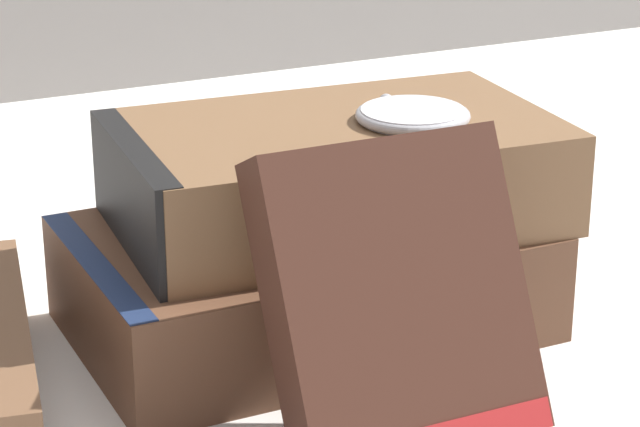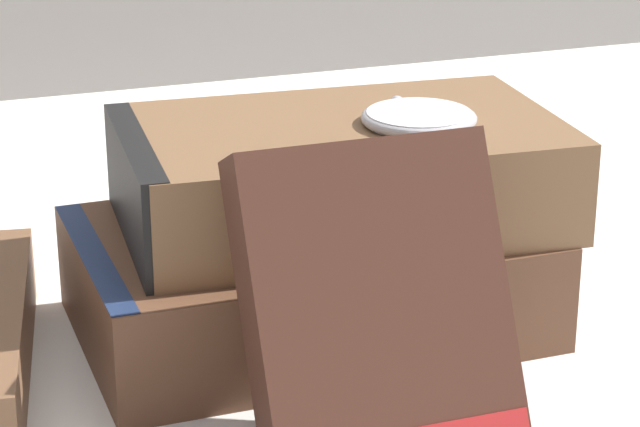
% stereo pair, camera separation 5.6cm
% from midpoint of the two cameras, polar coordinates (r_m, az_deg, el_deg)
% --- Properties ---
extents(ground_plane, '(3.00, 3.00, 0.00)m').
position_cam_midpoint_polar(ground_plane, '(0.61, -0.13, -6.13)').
color(ground_plane, white).
extents(book_flat_bottom, '(0.21, 0.14, 0.05)m').
position_cam_midpoint_polar(book_flat_bottom, '(0.63, -3.67, -2.91)').
color(book_flat_bottom, brown).
rests_on(book_flat_bottom, ground_plane).
extents(book_flat_top, '(0.21, 0.14, 0.05)m').
position_cam_midpoint_polar(book_flat_top, '(0.62, -2.55, 1.62)').
color(book_flat_top, brown).
rests_on(book_flat_top, book_flat_bottom).
extents(book_leaning_front, '(0.10, 0.08, 0.12)m').
position_cam_midpoint_polar(book_leaning_front, '(0.53, 0.34, -4.19)').
color(book_leaning_front, '#422319').
rests_on(book_leaning_front, ground_plane).
extents(pocket_watch, '(0.05, 0.06, 0.01)m').
position_cam_midpoint_polar(pocket_watch, '(0.61, 1.37, 4.18)').
color(pocket_watch, silver).
rests_on(pocket_watch, book_flat_top).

